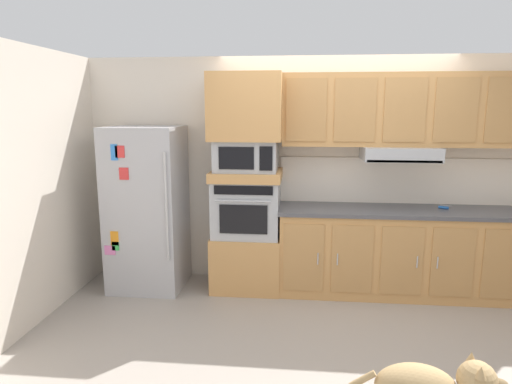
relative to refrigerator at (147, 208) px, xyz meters
name	(u,v)px	position (x,y,z in m)	size (l,w,h in m)	color
ground_plane	(337,322)	(2.01, -0.68, -0.88)	(9.60, 9.60, 0.00)	#9E9389
back_kitchen_wall	(333,172)	(2.01, 0.43, 0.37)	(6.20, 0.12, 2.50)	silver
side_panel_left	(39,184)	(-0.79, -0.68, 0.37)	(0.12, 7.10, 2.50)	silver
refrigerator	(147,208)	(0.00, 0.00, 0.00)	(0.76, 0.73, 1.76)	#ADADB2
oven_base_cabinet	(247,260)	(1.08, 0.07, -0.58)	(0.74, 0.62, 0.60)	tan
built_in_oven	(247,207)	(1.08, 0.07, 0.02)	(0.70, 0.62, 0.60)	#A8AAAF
appliance_mid_shelf	(247,175)	(1.08, 0.07, 0.37)	(0.74, 0.62, 0.10)	tan
microwave	(247,155)	(1.08, 0.07, 0.58)	(0.64, 0.54, 0.32)	#A8AAAF
appliance_upper_cabinet	(246,107)	(1.08, 0.07, 1.08)	(0.74, 0.62, 0.68)	tan
lower_cabinet_run	(419,254)	(2.91, 0.07, -0.44)	(2.91, 0.63, 0.88)	tan
countertop_slab	(422,211)	(2.91, 0.07, 0.02)	(2.95, 0.64, 0.04)	#4C4C51
backsplash_panel	(417,181)	(2.91, 0.36, 0.29)	(2.95, 0.02, 0.50)	white
upper_cabinet_with_hood	(424,113)	(2.89, 0.19, 1.02)	(2.91, 0.48, 0.88)	tan
screwdriver	(444,207)	(3.14, 0.12, 0.05)	(0.16, 0.17, 0.03)	blue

